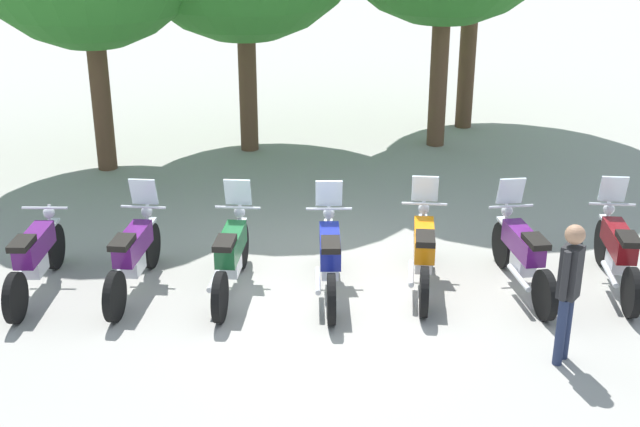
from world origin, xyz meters
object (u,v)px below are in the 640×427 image
object	(u,v)px
motorcycle_4	(423,251)
motorcycle_5	(522,253)
motorcycle_2	(231,255)
person_0	(569,284)
motorcycle_3	(330,257)
motorcycle_1	(133,254)
motorcycle_0	(35,257)
motorcycle_6	(617,251)

from	to	relation	value
motorcycle_4	motorcycle_5	bearing A→B (deg)	-88.41
motorcycle_2	motorcycle_5	size ratio (longest dim) A/B	0.97
motorcycle_5	person_0	bearing A→B (deg)	174.32
motorcycle_2	motorcycle_4	xyz separation A→B (m)	(2.51, -0.40, 0.00)
motorcycle_2	motorcycle_3	size ratio (longest dim) A/B	0.98
motorcycle_1	motorcycle_3	size ratio (longest dim) A/B	0.98
motorcycle_3	motorcycle_1	bearing A→B (deg)	87.70
motorcycle_4	person_0	world-z (taller)	person_0
motorcycle_0	motorcycle_5	bearing A→B (deg)	-88.61
motorcycle_1	motorcycle_6	world-z (taller)	same
motorcycle_2	motorcycle_4	bearing A→B (deg)	-82.06
motorcycle_3	person_0	bearing A→B (deg)	-124.04
motorcycle_0	motorcycle_1	distance (m)	1.28
motorcycle_1	motorcycle_5	bearing A→B (deg)	-84.08
motorcycle_0	motorcycle_2	xyz separation A→B (m)	(2.51, -0.51, 0.01)
motorcycle_5	motorcycle_6	distance (m)	1.28
person_0	motorcycle_1	bearing A→B (deg)	18.01
motorcycle_1	motorcycle_5	world-z (taller)	same
motorcycle_3	motorcycle_5	xyz separation A→B (m)	(2.50, -0.44, 0.00)
motorcycle_4	motorcycle_6	size ratio (longest dim) A/B	1.00
motorcycle_2	motorcycle_6	xyz separation A→B (m)	(5.01, -0.95, 0.00)
motorcycle_3	motorcycle_4	distance (m)	1.26
motorcycle_4	motorcycle_6	distance (m)	2.57
motorcycle_1	person_0	size ratio (longest dim) A/B	1.27
motorcycle_1	motorcycle_6	size ratio (longest dim) A/B	1.00
motorcycle_5	motorcycle_4	bearing A→B (deg)	78.44
motorcycle_0	motorcycle_3	bearing A→B (deg)	-89.62
motorcycle_1	motorcycle_6	xyz separation A→B (m)	(6.27, -1.24, 0.00)
motorcycle_2	motorcycle_6	bearing A→B (deg)	-83.84
motorcycle_4	motorcycle_5	distance (m)	1.29
motorcycle_5	motorcycle_6	bearing A→B (deg)	-94.23
motorcycle_4	person_0	size ratio (longest dim) A/B	1.27
motorcycle_3	motorcycle_5	distance (m)	2.54
motorcycle_0	motorcycle_2	size ratio (longest dim) A/B	1.02
motorcycle_2	motorcycle_3	world-z (taller)	same
motorcycle_4	person_0	xyz separation A→B (m)	(0.92, -2.13, 0.45)
motorcycle_3	motorcycle_4	size ratio (longest dim) A/B	1.02
motorcycle_1	motorcycle_4	size ratio (longest dim) A/B	1.00
motorcycle_0	motorcycle_4	world-z (taller)	motorcycle_4
motorcycle_1	motorcycle_5	xyz separation A→B (m)	(5.00, -1.04, 0.00)
motorcycle_6	person_0	xyz separation A→B (m)	(-1.58, -1.58, 0.45)
motorcycle_2	motorcycle_5	bearing A→B (deg)	-84.49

